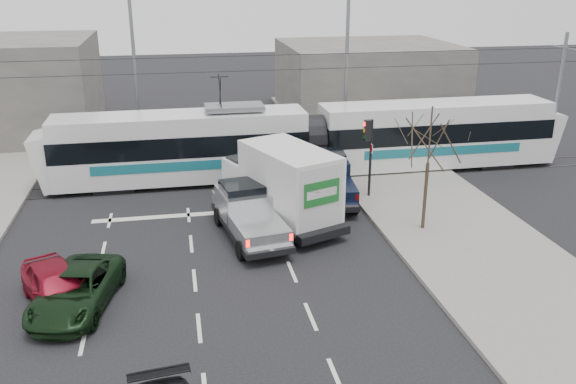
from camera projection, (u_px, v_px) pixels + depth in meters
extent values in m
plane|color=black|center=(244.00, 276.00, 21.14)|extent=(120.00, 120.00, 0.00)
cube|color=gray|center=(484.00, 253.00, 22.69)|extent=(6.00, 60.00, 0.15)
cube|color=#33302D|center=(220.00, 182.00, 30.36)|extent=(60.00, 1.60, 0.03)
cube|color=slate|center=(367.00, 78.00, 44.52)|extent=(12.00, 10.00, 5.00)
cylinder|color=#47382B|center=(425.00, 196.00, 24.25)|extent=(0.14, 0.14, 2.75)
cylinder|color=#47382B|center=(430.00, 135.00, 23.39)|extent=(0.07, 0.07, 2.25)
cylinder|color=black|center=(370.00, 158.00, 27.62)|extent=(0.12, 0.12, 3.60)
cube|color=black|center=(368.00, 131.00, 27.14)|extent=(0.28, 0.28, 0.95)
cylinder|color=#FF0C07|center=(365.00, 124.00, 27.01)|extent=(0.06, 0.20, 0.20)
cylinder|color=orange|center=(364.00, 131.00, 27.11)|extent=(0.06, 0.20, 0.20)
cylinder|color=#05330C|center=(364.00, 137.00, 27.21)|extent=(0.06, 0.20, 0.20)
cube|color=white|center=(372.00, 149.00, 27.31)|extent=(0.02, 0.30, 0.40)
cylinder|color=slate|center=(346.00, 75.00, 33.82)|extent=(0.20, 0.20, 9.00)
cylinder|color=slate|center=(136.00, 75.00, 33.66)|extent=(0.20, 0.20, 9.00)
cylinder|color=black|center=(216.00, 72.00, 28.47)|extent=(60.00, 0.03, 0.03)
cylinder|color=black|center=(215.00, 57.00, 28.23)|extent=(60.00, 0.03, 0.03)
cylinder|color=slate|center=(557.00, 100.00, 32.30)|extent=(0.20, 0.20, 7.00)
cube|color=white|center=(183.00, 164.00, 30.08)|extent=(12.18, 2.65, 1.47)
cube|color=black|center=(181.00, 141.00, 29.69)|extent=(12.24, 2.68, 1.01)
cube|color=white|center=(180.00, 123.00, 29.38)|extent=(12.18, 2.55, 0.94)
cube|color=#166371|center=(183.00, 166.00, 28.80)|extent=(8.51, 0.09, 0.47)
cube|color=white|center=(433.00, 149.00, 32.49)|extent=(12.18, 2.65, 1.47)
cube|color=black|center=(435.00, 129.00, 32.09)|extent=(12.24, 2.68, 1.01)
cube|color=white|center=(436.00, 112.00, 31.78)|extent=(12.18, 2.55, 0.94)
cube|color=#166371|center=(444.00, 151.00, 31.21)|extent=(8.51, 0.09, 0.47)
cylinder|color=black|center=(313.00, 139.00, 30.96)|extent=(0.96, 2.45, 2.45)
cube|color=slate|center=(234.00, 107.00, 29.62)|extent=(2.84, 1.55, 0.24)
cube|color=black|center=(115.00, 183.00, 29.76)|extent=(1.91, 2.18, 0.34)
cube|color=black|center=(275.00, 173.00, 31.20)|extent=(1.91, 2.18, 0.34)
cube|color=black|center=(349.00, 169.00, 31.92)|extent=(1.91, 2.18, 0.34)
cube|color=black|center=(488.00, 160.00, 33.36)|extent=(1.91, 2.18, 0.34)
cube|color=black|center=(250.00, 226.00, 23.94)|extent=(2.68, 5.56, 0.23)
cube|color=silver|center=(243.00, 203.00, 24.57)|extent=(2.14, 2.50, 1.06)
cube|color=black|center=(242.00, 189.00, 24.46)|extent=(1.80, 1.83, 0.51)
cube|color=silver|center=(235.00, 197.00, 25.77)|extent=(1.88, 1.23, 0.51)
cube|color=silver|center=(259.00, 229.00, 22.78)|extent=(2.17, 2.66, 0.60)
cube|color=silver|center=(271.00, 250.00, 21.64)|extent=(1.70, 0.44, 0.17)
cube|color=#FF0C07|center=(248.00, 244.00, 21.36)|extent=(0.14, 0.09, 0.26)
cube|color=#FF0C07|center=(291.00, 237.00, 21.88)|extent=(0.14, 0.09, 0.26)
cylinder|color=black|center=(219.00, 217.00, 25.23)|extent=(0.37, 0.77, 0.74)
cylinder|color=black|center=(258.00, 212.00, 25.77)|extent=(0.37, 0.77, 0.74)
cylinder|color=black|center=(241.00, 250.00, 22.21)|extent=(0.37, 0.77, 0.74)
cylinder|color=black|center=(285.00, 244.00, 22.76)|extent=(0.37, 0.77, 0.74)
cube|color=black|center=(281.00, 209.00, 25.66)|extent=(4.55, 7.00, 0.33)
cube|color=white|center=(251.00, 175.00, 27.38)|extent=(2.59, 2.27, 1.51)
cube|color=black|center=(250.00, 162.00, 27.29)|extent=(2.12, 1.67, 0.57)
cube|color=silver|center=(289.00, 182.00, 24.65)|extent=(3.77, 5.03, 2.79)
cube|color=silver|center=(321.00, 198.00, 22.88)|extent=(1.88, 0.78, 2.46)
cube|color=#155E21|center=(322.00, 193.00, 22.76)|extent=(1.49, 0.60, 0.95)
cube|color=black|center=(324.00, 237.00, 23.22)|extent=(1.99, 0.97, 0.17)
cylinder|color=black|center=(236.00, 200.00, 26.87)|extent=(0.58, 0.90, 0.85)
cylinder|color=black|center=(275.00, 192.00, 27.88)|extent=(0.58, 0.90, 0.85)
cylinder|color=black|center=(284.00, 230.00, 23.70)|extent=(0.61, 0.98, 0.95)
cylinder|color=black|center=(326.00, 219.00, 24.70)|extent=(0.61, 0.98, 0.95)
cube|color=black|center=(330.00, 190.00, 27.73)|extent=(2.31, 5.09, 0.25)
cube|color=black|center=(327.00, 170.00, 28.33)|extent=(1.99, 2.24, 1.13)
cube|color=black|center=(327.00, 157.00, 28.22)|extent=(1.69, 1.63, 0.54)
cube|color=black|center=(324.00, 167.00, 29.51)|extent=(1.81, 1.06, 0.54)
cube|color=black|center=(334.00, 190.00, 26.58)|extent=(2.00, 2.39, 0.64)
cube|color=silver|center=(338.00, 207.00, 25.48)|extent=(1.69, 0.35, 0.18)
cube|color=#590505|center=(319.00, 198.00, 25.38)|extent=(0.15, 0.09, 0.28)
cube|color=#590505|center=(357.00, 197.00, 25.51)|extent=(0.15, 0.09, 0.28)
cylinder|color=black|center=(307.00, 183.00, 29.19)|extent=(0.35, 0.81, 0.79)
cylinder|color=black|center=(342.00, 182.00, 29.33)|extent=(0.35, 0.81, 0.79)
cylinder|color=black|center=(316.00, 207.00, 26.24)|extent=(0.35, 0.81, 0.79)
cylinder|color=black|center=(354.00, 205.00, 26.38)|extent=(0.35, 0.81, 0.79)
imported|color=black|center=(77.00, 290.00, 18.98)|extent=(2.96, 4.75, 1.23)
imported|color=maroon|center=(56.00, 286.00, 19.11)|extent=(3.02, 4.24, 1.34)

